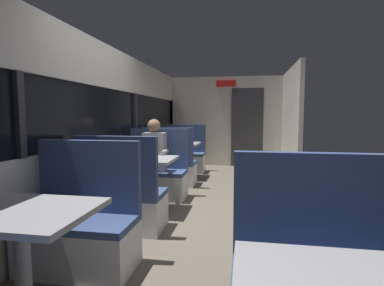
% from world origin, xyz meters
% --- Properties ---
extents(ground_plane, '(3.30, 9.20, 0.02)m').
position_xyz_m(ground_plane, '(0.00, 0.00, -0.01)').
color(ground_plane, '#665B4C').
extents(carriage_window_panel_left, '(0.09, 8.48, 2.30)m').
position_xyz_m(carriage_window_panel_left, '(-1.45, 0.00, 1.11)').
color(carriage_window_panel_left, beige).
rests_on(carriage_window_panel_left, ground_plane).
extents(carriage_end_bulkhead, '(2.90, 0.11, 2.30)m').
position_xyz_m(carriage_end_bulkhead, '(0.06, 4.19, 1.14)').
color(carriage_end_bulkhead, beige).
rests_on(carriage_end_bulkhead, ground_plane).
extents(carriage_aisle_panel_right, '(0.08, 2.40, 2.30)m').
position_xyz_m(carriage_aisle_panel_right, '(1.45, 3.00, 1.15)').
color(carriage_aisle_panel_right, beige).
rests_on(carriage_aisle_panel_right, ground_plane).
extents(dining_table_near_window, '(0.90, 0.70, 0.74)m').
position_xyz_m(dining_table_near_window, '(-0.89, -2.09, 0.64)').
color(dining_table_near_window, '#9E9EA3').
rests_on(dining_table_near_window, ground_plane).
extents(bench_near_window_facing_entry, '(0.95, 0.50, 1.10)m').
position_xyz_m(bench_near_window_facing_entry, '(-0.89, -1.39, 0.33)').
color(bench_near_window_facing_entry, silver).
rests_on(bench_near_window_facing_entry, ground_plane).
extents(dining_table_mid_window, '(0.90, 0.70, 0.74)m').
position_xyz_m(dining_table_mid_window, '(-0.89, 0.20, 0.64)').
color(dining_table_mid_window, '#9E9EA3').
rests_on(dining_table_mid_window, ground_plane).
extents(bench_mid_window_facing_end, '(0.95, 0.50, 1.10)m').
position_xyz_m(bench_mid_window_facing_end, '(-0.89, -0.50, 0.33)').
color(bench_mid_window_facing_end, silver).
rests_on(bench_mid_window_facing_end, ground_plane).
extents(bench_mid_window_facing_entry, '(0.95, 0.50, 1.10)m').
position_xyz_m(bench_mid_window_facing_entry, '(-0.89, 0.89, 0.33)').
color(bench_mid_window_facing_entry, silver).
rests_on(bench_mid_window_facing_entry, ground_plane).
extents(dining_table_far_window, '(0.90, 0.70, 0.74)m').
position_xyz_m(dining_table_far_window, '(-0.89, 2.48, 0.64)').
color(dining_table_far_window, '#9E9EA3').
rests_on(dining_table_far_window, ground_plane).
extents(bench_far_window_facing_end, '(0.95, 0.50, 1.10)m').
position_xyz_m(bench_far_window_facing_end, '(-0.89, 1.78, 0.33)').
color(bench_far_window_facing_end, silver).
rests_on(bench_far_window_facing_end, ground_plane).
extents(bench_far_window_facing_entry, '(0.95, 0.50, 1.10)m').
position_xyz_m(bench_far_window_facing_entry, '(-0.89, 3.18, 0.33)').
color(bench_far_window_facing_entry, silver).
rests_on(bench_far_window_facing_entry, ground_plane).
extents(seated_passenger, '(0.47, 0.55, 1.26)m').
position_xyz_m(seated_passenger, '(-0.89, 0.82, 0.54)').
color(seated_passenger, '#26262D').
rests_on(seated_passenger, ground_plane).
extents(coffee_cup_primary, '(0.07, 0.07, 0.09)m').
position_xyz_m(coffee_cup_primary, '(-1.03, 0.23, 0.79)').
color(coffee_cup_primary, white).
rests_on(coffee_cup_primary, dining_table_mid_window).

